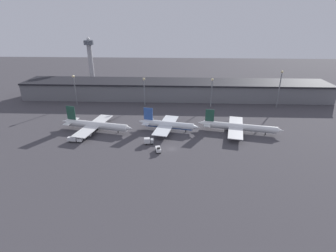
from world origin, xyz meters
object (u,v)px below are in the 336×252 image
(service_vehicle_2, at_px, (148,141))
(control_tower, at_px, (90,57))
(airplane_1, at_px, (168,125))
(service_vehicle_0, at_px, (158,149))
(airplane_0, at_px, (96,125))
(service_vehicle_1, at_px, (74,139))
(airplane_2, at_px, (238,127))

(service_vehicle_2, relative_size, control_tower, 0.12)
(airplane_1, height_order, service_vehicle_0, airplane_1)
(airplane_0, xyz_separation_m, service_vehicle_1, (-6.98, -15.44, -1.80))
(service_vehicle_2, bearing_deg, service_vehicle_0, -63.91)
(service_vehicle_1, bearing_deg, airplane_0, 70.00)
(service_vehicle_0, relative_size, control_tower, 0.12)
(control_tower, bearing_deg, service_vehicle_2, -61.97)
(airplane_1, distance_m, service_vehicle_1, 51.50)
(airplane_0, xyz_separation_m, control_tower, (-38.49, 116.89, 21.35))
(service_vehicle_0, distance_m, service_vehicle_2, 9.81)
(airplane_2, distance_m, control_tower, 167.92)
(control_tower, bearing_deg, airplane_1, -55.14)
(airplane_1, distance_m, service_vehicle_2, 20.38)
(airplane_0, relative_size, control_tower, 1.05)
(airplane_0, bearing_deg, service_vehicle_0, -20.70)
(airplane_0, bearing_deg, airplane_1, 14.66)
(airplane_0, height_order, airplane_2, airplane_0)
(airplane_2, bearing_deg, service_vehicle_0, -138.35)
(service_vehicle_2, bearing_deg, control_tower, 108.81)
(service_vehicle_0, bearing_deg, airplane_0, -135.30)
(service_vehicle_0, bearing_deg, service_vehicle_1, -113.72)
(airplane_0, distance_m, service_vehicle_2, 35.91)
(airplane_0, relative_size, service_vehicle_0, 8.50)
(service_vehicle_1, height_order, service_vehicle_2, service_vehicle_2)
(service_vehicle_1, bearing_deg, airplane_2, 15.13)
(airplane_0, height_order, airplane_1, airplane_0)
(airplane_1, bearing_deg, service_vehicle_1, -148.35)
(service_vehicle_2, bearing_deg, airplane_0, 144.52)
(airplane_0, distance_m, service_vehicle_0, 44.79)
(airplane_1, distance_m, airplane_2, 40.20)
(airplane_2, bearing_deg, airplane_0, -167.42)
(service_vehicle_1, bearing_deg, airplane_1, 24.42)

